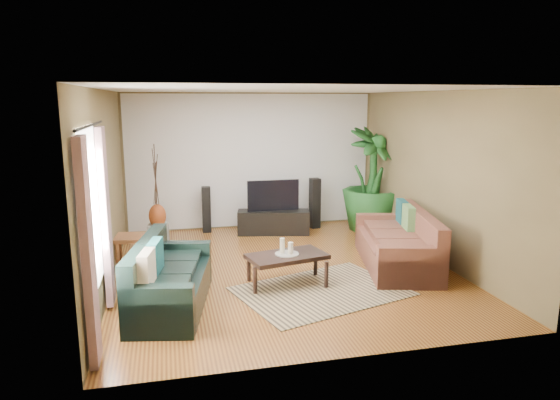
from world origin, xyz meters
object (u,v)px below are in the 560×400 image
object	(u,v)px
tv_stand	(273,222)
vase	(157,216)
coffee_table	(287,269)
television	(273,195)
pedestal	(158,233)
sofa_left	(171,274)
side_table	(132,252)
sofa_right	(396,239)
speaker_left	(206,209)
speaker_right	(315,203)
potted_plant	(372,180)

from	to	relation	value
tv_stand	vase	size ratio (longest dim) A/B	3.16
coffee_table	television	bearing A→B (deg)	68.93
coffee_table	pedestal	size ratio (longest dim) A/B	3.18
sofa_left	vase	distance (m)	3.02
coffee_table	side_table	xyz separation A→B (m)	(-2.16, 1.24, 0.03)
vase	tv_stand	bearing A→B (deg)	2.78
sofa_right	side_table	distance (m)	4.11
sofa_left	speaker_left	xyz separation A→B (m)	(0.73, 3.55, 0.03)
tv_stand	vase	world-z (taller)	vase
speaker_left	speaker_right	distance (m)	2.17
coffee_table	vase	xyz separation A→B (m)	(-1.78, 2.59, 0.27)
tv_stand	potted_plant	xyz separation A→B (m)	(1.95, -0.15, 0.79)
potted_plant	pedestal	bearing A→B (deg)	179.37
television	potted_plant	world-z (taller)	potted_plant
side_table	coffee_table	bearing A→B (deg)	-29.83
potted_plant	sofa_left	bearing A→B (deg)	-142.95
sofa_left	speaker_left	bearing A→B (deg)	-0.39
sofa_right	vase	world-z (taller)	sofa_right
coffee_table	sofa_left	bearing A→B (deg)	-177.93
coffee_table	vase	distance (m)	3.15
television	side_table	size ratio (longest dim) A/B	1.97
side_table	television	bearing A→B (deg)	30.05
television	coffee_table	bearing A→B (deg)	-98.20
coffee_table	pedestal	xyz separation A→B (m)	(-1.78, 2.59, -0.05)
sofa_right	speaker_left	size ratio (longest dim) A/B	2.37
vase	pedestal	bearing A→B (deg)	0.00
sofa_right	coffee_table	size ratio (longest dim) A/B	1.98
vase	speaker_left	bearing A→B (deg)	30.02
coffee_table	television	distance (m)	2.79
coffee_table	pedestal	bearing A→B (deg)	111.69
sofa_right	vase	distance (m)	4.24
potted_plant	pedestal	world-z (taller)	potted_plant
coffee_table	tv_stand	world-z (taller)	tv_stand
speaker_left	potted_plant	world-z (taller)	potted_plant
speaker_right	television	bearing A→B (deg)	-170.63
television	sofa_left	bearing A→B (deg)	-122.24
sofa_right	speaker_right	size ratio (longest dim) A/B	2.11
sofa_right	potted_plant	xyz separation A→B (m)	(0.48, 2.12, 0.59)
television	speaker_left	world-z (taller)	television
side_table	sofa_right	bearing A→B (deg)	-11.52
speaker_right	potted_plant	world-z (taller)	potted_plant
vase	side_table	size ratio (longest dim) A/B	0.85
sofa_left	potted_plant	bearing A→B (deg)	-41.70
speaker_left	pedestal	world-z (taller)	speaker_left
speaker_right	pedestal	xyz separation A→B (m)	(-3.09, -0.38, -0.34)
tv_stand	pedestal	distance (m)	2.18
coffee_table	speaker_left	world-z (taller)	speaker_left
television	speaker_right	world-z (taller)	television
coffee_table	tv_stand	size ratio (longest dim) A/B	0.79
television	tv_stand	bearing A→B (deg)	-90.00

